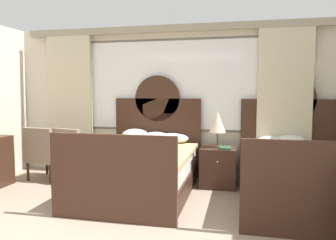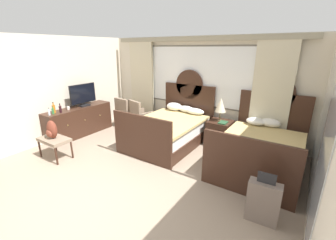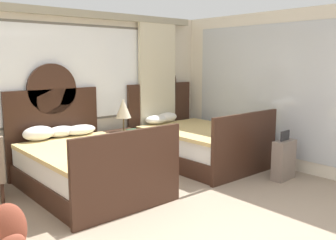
{
  "view_description": "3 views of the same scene",
  "coord_description": "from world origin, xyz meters",
  "px_view_note": "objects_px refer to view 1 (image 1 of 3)",
  "views": [
    {
      "loc": [
        1.23,
        -1.96,
        1.55
      ],
      "look_at": [
        0.32,
        2.08,
        1.17
      ],
      "focal_mm": 34.71,
      "sensor_mm": 36.0,
      "label": 1
    },
    {
      "loc": [
        2.69,
        -1.86,
        2.4
      ],
      "look_at": [
        0.22,
        1.91,
        0.92
      ],
      "focal_mm": 23.62,
      "sensor_mm": 36.0,
      "label": 2
    },
    {
      "loc": [
        -2.69,
        -2.07,
        1.88
      ],
      "look_at": [
        0.46,
        1.61,
        1.09
      ],
      "focal_mm": 39.79,
      "sensor_mm": 36.0,
      "label": 3
    }
  ],
  "objects_px": {
    "bed_near_mirror": "(298,177)",
    "book_on_nightstand": "(225,148)",
    "nightstand_between_beds": "(218,167)",
    "table_lamp_on_nightstand": "(218,122)",
    "armchair_by_window_left": "(74,154)",
    "bed_near_window": "(141,168)",
    "armchair_by_window_centre": "(45,152)"
  },
  "relations": [
    {
      "from": "book_on_nightstand",
      "to": "armchair_by_window_centre",
      "type": "relative_size",
      "value": 0.28
    },
    {
      "from": "bed_near_mirror",
      "to": "armchair_by_window_left",
      "type": "xyz_separation_m",
      "value": [
        -3.54,
        0.34,
        0.1
      ]
    },
    {
      "from": "bed_near_window",
      "to": "bed_near_mirror",
      "type": "xyz_separation_m",
      "value": [
        2.24,
        -0.01,
        -0.01
      ]
    },
    {
      "from": "book_on_nightstand",
      "to": "armchair_by_window_left",
      "type": "distance_m",
      "value": 2.54
    },
    {
      "from": "bed_near_window",
      "to": "bed_near_mirror",
      "type": "height_order",
      "value": "same"
    },
    {
      "from": "table_lamp_on_nightstand",
      "to": "armchair_by_window_centre",
      "type": "distance_m",
      "value": 3.01
    },
    {
      "from": "bed_near_window",
      "to": "armchair_by_window_left",
      "type": "relative_size",
      "value": 2.39
    },
    {
      "from": "nightstand_between_beds",
      "to": "armchair_by_window_centre",
      "type": "distance_m",
      "value": 2.99
    },
    {
      "from": "bed_near_mirror",
      "to": "armchair_by_window_centre",
      "type": "xyz_separation_m",
      "value": [
        -4.09,
        0.34,
        0.1
      ]
    },
    {
      "from": "bed_near_mirror",
      "to": "book_on_nightstand",
      "type": "relative_size",
      "value": 8.48
    },
    {
      "from": "nightstand_between_beds",
      "to": "table_lamp_on_nightstand",
      "type": "relative_size",
      "value": 1.08
    },
    {
      "from": "book_on_nightstand",
      "to": "armchair_by_window_left",
      "type": "height_order",
      "value": "armchair_by_window_left"
    },
    {
      "from": "nightstand_between_beds",
      "to": "table_lamp_on_nightstand",
      "type": "bearing_deg",
      "value": 159.99
    },
    {
      "from": "book_on_nightstand",
      "to": "armchair_by_window_centre",
      "type": "height_order",
      "value": "armchair_by_window_centre"
    },
    {
      "from": "bed_near_window",
      "to": "table_lamp_on_nightstand",
      "type": "bearing_deg",
      "value": 29.73
    },
    {
      "from": "bed_near_window",
      "to": "book_on_nightstand",
      "type": "xyz_separation_m",
      "value": [
        1.23,
        0.51,
        0.26
      ]
    },
    {
      "from": "nightstand_between_beds",
      "to": "armchair_by_window_left",
      "type": "bearing_deg",
      "value": -173.24
    },
    {
      "from": "nightstand_between_beds",
      "to": "armchair_by_window_centre",
      "type": "xyz_separation_m",
      "value": [
        -2.97,
        -0.29,
        0.17
      ]
    },
    {
      "from": "book_on_nightstand",
      "to": "armchair_by_window_centre",
      "type": "xyz_separation_m",
      "value": [
        -3.08,
        -0.18,
        -0.17
      ]
    },
    {
      "from": "bed_near_mirror",
      "to": "table_lamp_on_nightstand",
      "type": "height_order",
      "value": "bed_near_mirror"
    },
    {
      "from": "nightstand_between_beds",
      "to": "armchair_by_window_centre",
      "type": "bearing_deg",
      "value": -174.44
    },
    {
      "from": "table_lamp_on_nightstand",
      "to": "armchair_by_window_left",
      "type": "xyz_separation_m",
      "value": [
        -2.4,
        -0.3,
        -0.56
      ]
    },
    {
      "from": "bed_near_window",
      "to": "nightstand_between_beds",
      "type": "height_order",
      "value": "bed_near_window"
    },
    {
      "from": "table_lamp_on_nightstand",
      "to": "bed_near_window",
      "type": "bearing_deg",
      "value": -150.27
    },
    {
      "from": "bed_near_window",
      "to": "book_on_nightstand",
      "type": "height_order",
      "value": "bed_near_window"
    },
    {
      "from": "bed_near_mirror",
      "to": "armchair_by_window_left",
      "type": "distance_m",
      "value": 3.56
    },
    {
      "from": "bed_near_window",
      "to": "table_lamp_on_nightstand",
      "type": "xyz_separation_m",
      "value": [
        1.1,
        0.63,
        0.65
      ]
    },
    {
      "from": "table_lamp_on_nightstand",
      "to": "book_on_nightstand",
      "type": "relative_size",
      "value": 2.25
    },
    {
      "from": "nightstand_between_beds",
      "to": "book_on_nightstand",
      "type": "height_order",
      "value": "book_on_nightstand"
    },
    {
      "from": "bed_near_window",
      "to": "nightstand_between_beds",
      "type": "bearing_deg",
      "value": 28.9
    },
    {
      "from": "bed_near_window",
      "to": "book_on_nightstand",
      "type": "distance_m",
      "value": 1.36
    },
    {
      "from": "bed_near_mirror",
      "to": "book_on_nightstand",
      "type": "distance_m",
      "value": 1.16
    }
  ]
}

